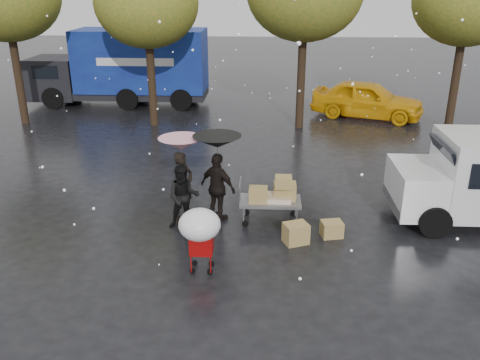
# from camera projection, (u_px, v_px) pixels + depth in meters

# --- Properties ---
(ground) EXTENTS (90.00, 90.00, 0.00)m
(ground) POSITION_uv_depth(u_px,v_px,m) (213.00, 243.00, 11.68)
(ground) COLOR black
(ground) RESTS_ON ground
(person_pink) EXTENTS (0.70, 0.77, 1.76)m
(person_pink) POSITION_uv_depth(u_px,v_px,m) (183.00, 186.00, 12.57)
(person_pink) COLOR black
(person_pink) RESTS_ON ground
(person_middle) EXTENTS (0.86, 0.72, 1.59)m
(person_middle) POSITION_uv_depth(u_px,v_px,m) (184.00, 197.00, 12.15)
(person_middle) COLOR black
(person_middle) RESTS_ON ground
(person_black) EXTENTS (1.10, 0.92, 1.76)m
(person_black) POSITION_uv_depth(u_px,v_px,m) (218.00, 187.00, 12.49)
(person_black) COLOR black
(person_black) RESTS_ON ground
(umbrella_pink) EXTENTS (1.09, 1.09, 2.13)m
(umbrella_pink) POSITION_uv_depth(u_px,v_px,m) (181.00, 144.00, 12.17)
(umbrella_pink) COLOR #4C4C4C
(umbrella_pink) RESTS_ON ground
(umbrella_black) EXTENTS (1.17, 1.17, 2.21)m
(umbrella_black) POSITION_uv_depth(u_px,v_px,m) (217.00, 142.00, 12.05)
(umbrella_black) COLOR #4C4C4C
(umbrella_black) RESTS_ON ground
(vendor_cart) EXTENTS (1.52, 0.80, 1.27)m
(vendor_cart) POSITION_uv_depth(u_px,v_px,m) (274.00, 195.00, 12.45)
(vendor_cart) COLOR slate
(vendor_cart) RESTS_ON ground
(shopping_cart) EXTENTS (0.84, 0.84, 1.46)m
(shopping_cart) POSITION_uv_depth(u_px,v_px,m) (200.00, 228.00, 10.06)
(shopping_cart) COLOR #A50909
(shopping_cart) RESTS_ON ground
(blue_truck) EXTENTS (8.30, 2.60, 3.50)m
(blue_truck) POSITION_uv_depth(u_px,v_px,m) (125.00, 67.00, 24.01)
(blue_truck) COLOR navy
(blue_truck) RESTS_ON ground
(box_ground_near) EXTENTS (0.65, 0.59, 0.48)m
(box_ground_near) POSITION_uv_depth(u_px,v_px,m) (296.00, 233.00, 11.62)
(box_ground_near) COLOR olive
(box_ground_near) RESTS_ON ground
(box_ground_far) EXTENTS (0.55, 0.47, 0.38)m
(box_ground_far) POSITION_uv_depth(u_px,v_px,m) (332.00, 229.00, 11.92)
(box_ground_far) COLOR olive
(box_ground_far) RESTS_ON ground
(yellow_taxi) EXTENTS (5.09, 3.47, 1.61)m
(yellow_taxi) POSITION_uv_depth(u_px,v_px,m) (367.00, 99.00, 21.96)
(yellow_taxi) COLOR #E8A30C
(yellow_taxi) RESTS_ON ground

